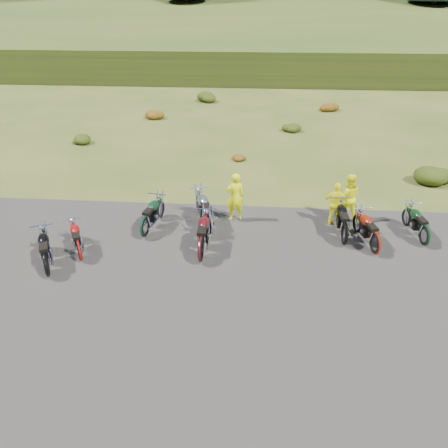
# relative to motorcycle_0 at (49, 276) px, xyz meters

# --- Properties ---
(ground) EXTENTS (300.00, 300.00, 0.00)m
(ground) POSITION_rel_motorcycle_0_xyz_m (5.40, 1.13, 0.00)
(ground) COLOR #364617
(ground) RESTS_ON ground
(gravel_pad) EXTENTS (20.00, 12.00, 0.04)m
(gravel_pad) POSITION_rel_motorcycle_0_xyz_m (5.40, -0.87, 0.00)
(gravel_pad) COLOR black
(gravel_pad) RESTS_ON ground
(hill_slope) EXTENTS (300.00, 45.97, 9.37)m
(hill_slope) POSITION_rel_motorcycle_0_xyz_m (5.40, 51.13, 0.00)
(hill_slope) COLOR #2C4115
(hill_slope) RESTS_ON ground
(hill_plateau) EXTENTS (300.00, 90.00, 9.17)m
(hill_plateau) POSITION_rel_motorcycle_0_xyz_m (5.40, 111.13, 0.00)
(hill_plateau) COLOR #2C4115
(hill_plateau) RESTS_ON ground
(shrub_1) EXTENTS (1.03, 1.03, 0.61)m
(shrub_1) POSITION_rel_motorcycle_0_xyz_m (-3.70, 12.43, 0.31)
(shrub_1) COLOR #24380E
(shrub_1) RESTS_ON ground
(shrub_2) EXTENTS (1.30, 1.30, 0.77)m
(shrub_2) POSITION_rel_motorcycle_0_xyz_m (-0.80, 17.73, 0.38)
(shrub_2) COLOR #6E350D
(shrub_2) RESTS_ON ground
(shrub_3) EXTENTS (1.56, 1.56, 0.92)m
(shrub_3) POSITION_rel_motorcycle_0_xyz_m (2.10, 23.03, 0.46)
(shrub_3) COLOR #24380E
(shrub_3) RESTS_ON ground
(shrub_4) EXTENTS (0.77, 0.77, 0.45)m
(shrub_4) POSITION_rel_motorcycle_0_xyz_m (5.00, 10.33, 0.23)
(shrub_4) COLOR #6E350D
(shrub_4) RESTS_ON ground
(shrub_5) EXTENTS (1.03, 1.03, 0.61)m
(shrub_5) POSITION_rel_motorcycle_0_xyz_m (7.90, 15.63, 0.31)
(shrub_5) COLOR #24380E
(shrub_5) RESTS_ON ground
(shrub_6) EXTENTS (1.30, 1.30, 0.77)m
(shrub_6) POSITION_rel_motorcycle_0_xyz_m (10.80, 20.93, 0.38)
(shrub_6) COLOR #6E350D
(shrub_6) RESTS_ON ground
(shrub_7) EXTENTS (1.56, 1.56, 0.92)m
(shrub_7) POSITION_rel_motorcycle_0_xyz_m (13.70, 8.23, 0.46)
(shrub_7) COLOR #24380E
(shrub_7) RESTS_ON ground
(motorcycle_0) EXTENTS (1.52, 2.19, 1.10)m
(motorcycle_0) POSITION_rel_motorcycle_0_xyz_m (0.00, 0.00, 0.00)
(motorcycle_0) COLOR black
(motorcycle_0) RESTS_ON ground
(motorcycle_1) EXTENTS (1.41, 1.94, 0.98)m
(motorcycle_1) POSITION_rel_motorcycle_0_xyz_m (0.64, 0.89, 0.00)
(motorcycle_1) COLOR #9F0C0B
(motorcycle_1) RESTS_ON ground
(motorcycle_2) EXTENTS (1.03, 2.18, 1.10)m
(motorcycle_2) POSITION_rel_motorcycle_0_xyz_m (2.30, 2.50, 0.00)
(motorcycle_2) COLOR black
(motorcycle_2) RESTS_ON ground
(motorcycle_3) EXTENTS (1.54, 2.47, 1.23)m
(motorcycle_3) POSITION_rel_motorcycle_0_xyz_m (4.44, 2.81, 0.00)
(motorcycle_3) COLOR #A8A9AD
(motorcycle_3) RESTS_ON ground
(motorcycle_4) EXTENTS (0.76, 2.29, 1.20)m
(motorcycle_4) POSITION_rel_motorcycle_0_xyz_m (4.36, 1.14, 0.00)
(motorcycle_4) COLOR #470B10
(motorcycle_4) RESTS_ON ground
(motorcycle_5) EXTENTS (0.77, 2.23, 1.17)m
(motorcycle_5) POSITION_rel_motorcycle_0_xyz_m (8.90, 2.48, 0.00)
(motorcycle_5) COLOR black
(motorcycle_5) RESTS_ON ground
(motorcycle_6) EXTENTS (1.10, 2.15, 1.08)m
(motorcycle_6) POSITION_rel_motorcycle_0_xyz_m (9.76, 2.00, 0.00)
(motorcycle_6) COLOR maroon
(motorcycle_6) RESTS_ON ground
(motorcycle_7) EXTENTS (0.93, 2.04, 1.03)m
(motorcycle_7) POSITION_rel_motorcycle_0_xyz_m (11.48, 2.66, 0.00)
(motorcycle_7) COLOR black
(motorcycle_7) RESTS_ON ground
(person_middle) EXTENTS (0.75, 0.61, 1.79)m
(person_middle) POSITION_rel_motorcycle_0_xyz_m (5.24, 3.97, 0.90)
(person_middle) COLOR yellow
(person_middle) RESTS_ON ground
(person_right_a) EXTENTS (0.86, 0.68, 1.76)m
(person_right_a) POSITION_rel_motorcycle_0_xyz_m (9.24, 4.31, 0.88)
(person_right_a) COLOR yellow
(person_right_a) RESTS_ON ground
(person_right_b) EXTENTS (0.98, 0.55, 1.59)m
(person_right_b) POSITION_rel_motorcycle_0_xyz_m (8.77, 3.88, 0.79)
(person_right_b) COLOR yellow
(person_right_b) RESTS_ON ground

